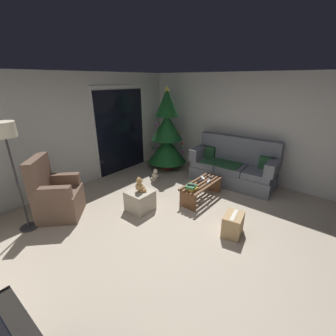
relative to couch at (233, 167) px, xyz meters
name	(u,v)px	position (x,y,z in m)	size (l,w,h in m)	color
ground_plane	(186,233)	(-2.32, -0.28, -0.40)	(7.00, 7.00, 0.00)	#B2A38E
wall_back	(75,132)	(-2.32, 2.78, 0.85)	(5.72, 0.12, 2.50)	beige
wall_right	(258,129)	(0.54, -0.28, 0.85)	(0.12, 6.00, 2.50)	beige
patio_door_frame	(121,130)	(-1.08, 2.71, 0.70)	(1.60, 0.02, 2.20)	silver
patio_door_glass	(122,132)	(-1.08, 2.69, 0.65)	(1.50, 0.02, 2.10)	black
couch	(233,167)	(0.00, 0.00, 0.00)	(0.89, 1.98, 1.08)	slate
coffee_table	(202,188)	(-1.16, 0.14, -0.15)	(1.10, 0.40, 0.37)	brown
remote_graphite	(210,177)	(-0.83, 0.16, -0.02)	(0.04, 0.16, 0.02)	#333338
remote_silver	(208,181)	(-1.05, 0.05, -0.02)	(0.04, 0.16, 0.02)	#ADADB2
remote_white	(203,178)	(-0.98, 0.24, -0.02)	(0.04, 0.16, 0.02)	silver
remote_black	(200,181)	(-1.13, 0.20, -0.02)	(0.04, 0.16, 0.02)	black
book_stack	(192,187)	(-1.55, 0.14, 0.01)	(0.23, 0.22, 0.08)	#B79333
cell_phone	(191,185)	(-1.56, 0.15, 0.06)	(0.07, 0.14, 0.01)	black
christmas_tree	(167,135)	(-0.29, 1.79, 0.56)	(1.03, 1.03, 2.19)	#4C1E19
armchair	(56,196)	(-3.36, 1.82, 0.00)	(0.97, 0.97, 1.13)	brown
floor_lamp	(6,141)	(-3.87, 1.85, 1.11)	(0.32, 0.32, 1.78)	#2D2D30
ottoman	(140,201)	(-2.27, 0.82, -0.21)	(0.44, 0.44, 0.39)	#B2A893
teddy_bear_honey	(140,186)	(-2.26, 0.81, 0.11)	(0.22, 0.21, 0.29)	tan
teddy_bear_cream_by_tree	(155,175)	(-1.06, 1.54, -0.28)	(0.20, 0.20, 0.29)	beige
cardboard_box_taped_mid_floor	(233,224)	(-1.84, -0.86, -0.22)	(0.43, 0.34, 0.36)	tan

